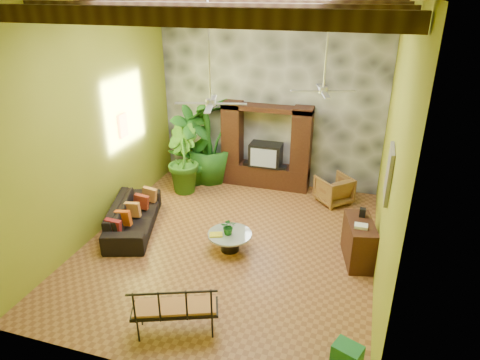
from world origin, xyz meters
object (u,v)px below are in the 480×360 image
(sofa, at_px, (133,216))
(tall_plant_a, at_px, (193,146))
(tall_plant_b, at_px, (182,159))
(ceiling_fan_front, at_px, (210,91))
(wicker_armchair, at_px, (334,190))
(ceiling_fan_back, at_px, (324,80))
(iron_bench, at_px, (173,307))
(tall_plant_c, at_px, (209,140))
(side_console, at_px, (359,241))
(entertainment_center, at_px, (266,153))
(green_bin, at_px, (347,355))
(coffee_table, at_px, (230,239))

(sofa, relative_size, tall_plant_a, 1.02)
(tall_plant_b, bearing_deg, tall_plant_a, 74.23)
(ceiling_fan_front, xyz_separation_m, wicker_armchair, (2.12, 3.05, -3.04))
(ceiling_fan_back, height_order, iron_bench, ceiling_fan_back)
(sofa, relative_size, tall_plant_c, 0.95)
(iron_bench, relative_size, side_console, 1.30)
(ceiling_fan_back, height_order, tall_plant_a, ceiling_fan_back)
(tall_plant_a, distance_m, tall_plant_b, 0.52)
(entertainment_center, bearing_deg, tall_plant_b, -154.73)
(tall_plant_a, height_order, green_bin, tall_plant_a)
(tall_plant_a, height_order, coffee_table, tall_plant_a)
(coffee_table, bearing_deg, side_console, 9.04)
(entertainment_center, relative_size, tall_plant_b, 1.31)
(iron_bench, height_order, side_console, iron_bench)
(tall_plant_a, height_order, tall_plant_b, tall_plant_a)
(ceiling_fan_front, height_order, sofa, ceiling_fan_front)
(sofa, bearing_deg, entertainment_center, -53.69)
(tall_plant_a, height_order, iron_bench, tall_plant_a)
(tall_plant_b, xyz_separation_m, iron_bench, (2.02, -4.92, -0.37))
(ceiling_fan_front, height_order, side_console, ceiling_fan_front)
(tall_plant_b, distance_m, green_bin, 6.70)
(ceiling_fan_back, xyz_separation_m, side_console, (1.05, -0.99, -2.96))
(tall_plant_c, bearing_deg, green_bin, -52.75)
(wicker_armchair, xyz_separation_m, coffee_table, (-1.86, -2.85, -0.10))
(tall_plant_b, relative_size, iron_bench, 1.28)
(ceiling_fan_back, relative_size, tall_plant_a, 0.83)
(wicker_armchair, distance_m, side_console, 2.54)
(tall_plant_b, bearing_deg, entertainment_center, 25.27)
(wicker_armchair, xyz_separation_m, green_bin, (0.73, -5.20, -0.18))
(ceiling_fan_front, relative_size, coffee_table, 2.01)
(coffee_table, relative_size, green_bin, 2.28)
(wicker_armchair, distance_m, tall_plant_a, 3.92)
(iron_bench, bearing_deg, tall_plant_b, 91.24)
(ceiling_fan_front, bearing_deg, side_console, 12.07)
(iron_bench, height_order, green_bin, iron_bench)
(green_bin, bearing_deg, entertainment_center, 114.97)
(tall_plant_c, height_order, green_bin, tall_plant_c)
(ceiling_fan_back, xyz_separation_m, coffee_table, (-1.54, -1.40, -3.15))
(ceiling_fan_back, height_order, wicker_armchair, ceiling_fan_back)
(wicker_armchair, bearing_deg, ceiling_fan_front, 12.21)
(iron_bench, distance_m, side_console, 3.99)
(coffee_table, bearing_deg, ceiling_fan_back, 42.38)
(sofa, relative_size, wicker_armchair, 2.89)
(wicker_armchair, height_order, iron_bench, iron_bench)
(entertainment_center, relative_size, sofa, 1.05)
(ceiling_fan_back, height_order, coffee_table, ceiling_fan_back)
(tall_plant_c, relative_size, green_bin, 5.89)
(entertainment_center, bearing_deg, green_bin, -65.03)
(entertainment_center, distance_m, tall_plant_a, 1.99)
(entertainment_center, bearing_deg, side_console, -47.84)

